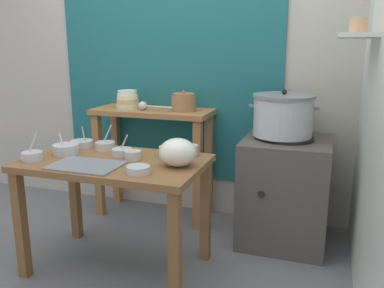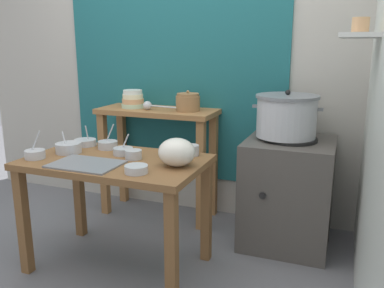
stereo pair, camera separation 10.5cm
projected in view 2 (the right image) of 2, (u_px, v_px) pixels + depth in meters
ground_plane at (132, 265)px, 2.65m from camera, size 9.00×9.00×0.00m
wall_back at (202, 57)px, 3.30m from camera, size 4.40×0.12×2.60m
prep_table at (116, 176)px, 2.51m from camera, size 1.10×0.66×0.72m
back_shelf_table at (158, 136)px, 3.31m from camera, size 0.96×0.40×0.90m
stove_block at (288, 192)px, 2.88m from camera, size 0.60×0.61×0.78m
steamer_pot at (287, 116)px, 2.79m from camera, size 0.48×0.43×0.33m
clay_pot at (188, 102)px, 3.15m from camera, size 0.19×0.19×0.16m
bowl_stack_enamel at (133, 100)px, 3.31m from camera, size 0.19×0.19×0.15m
ladle at (149, 106)px, 3.20m from camera, size 0.29×0.07×0.07m
serving_tray at (86, 164)px, 2.36m from camera, size 0.40×0.28×0.01m
plastic_bag at (177, 152)px, 2.33m from camera, size 0.22×0.20×0.16m
prep_bowl_0 at (108, 144)px, 2.73m from camera, size 0.13×0.13×0.17m
prep_bowl_1 at (169, 151)px, 2.53m from camera, size 0.11×0.11×0.07m
prep_bowl_2 at (136, 169)px, 2.21m from camera, size 0.13×0.13×0.04m
prep_bowl_3 at (191, 150)px, 2.56m from camera, size 0.11×0.11×0.07m
prep_bowl_4 at (85, 142)px, 2.81m from camera, size 0.15×0.15×0.15m
prep_bowl_5 at (133, 154)px, 2.48m from camera, size 0.10×0.10×0.06m
prep_bowl_6 at (69, 147)px, 2.62m from camera, size 0.16×0.16×0.14m
prep_bowl_7 at (123, 151)px, 2.58m from camera, size 0.13×0.13×0.14m
prep_bowl_8 at (35, 154)px, 2.49m from camera, size 0.12×0.12×0.17m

